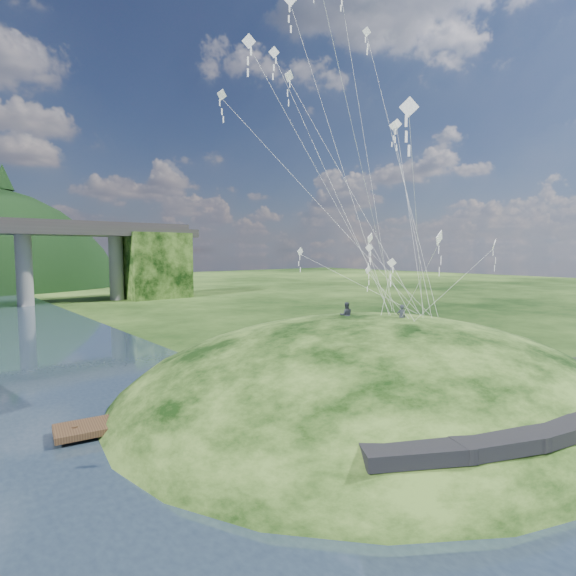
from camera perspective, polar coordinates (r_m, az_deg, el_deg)
ground at (r=25.25m, az=1.88°, el=-17.46°), size 320.00×320.00×0.00m
grass_hill at (r=32.50m, az=10.35°, el=-15.18°), size 36.00×32.00×13.00m
footpath at (r=25.44m, az=31.01°, el=-13.01°), size 22.29×5.84×0.83m
wooden_dock at (r=27.34m, az=-12.77°, el=-14.85°), size 13.79×4.24×0.97m
kite_flyers at (r=32.21m, az=9.35°, el=-1.87°), size 3.09×4.10×1.88m
kite_swarm at (r=33.36m, az=7.10°, el=17.87°), size 18.97×16.68×21.12m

